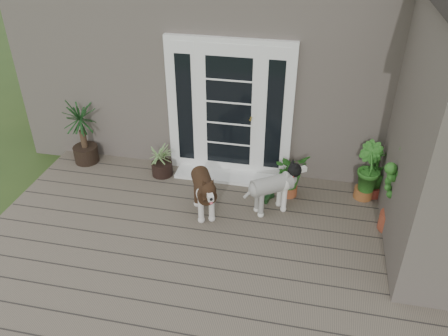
# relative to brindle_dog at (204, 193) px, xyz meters

# --- Properties ---
(deck) EXTENTS (6.20, 4.60, 0.12)m
(deck) POSITION_rel_brindle_dog_xyz_m (0.32, -1.04, -0.40)
(deck) COLOR #6B5B4C
(deck) RESTS_ON ground
(house_main) EXTENTS (7.40, 4.00, 3.10)m
(house_main) POSITION_rel_brindle_dog_xyz_m (0.32, 3.21, 1.09)
(house_main) COLOR #665E54
(house_main) RESTS_ON ground
(door_unit) EXTENTS (1.90, 0.14, 2.15)m
(door_unit) POSITION_rel_brindle_dog_xyz_m (0.12, 1.16, 0.73)
(door_unit) COLOR white
(door_unit) RESTS_ON deck
(door_step) EXTENTS (1.60, 0.40, 0.05)m
(door_step) POSITION_rel_brindle_dog_xyz_m (0.12, 0.96, -0.32)
(door_step) COLOR white
(door_step) RESTS_ON deck
(brindle_dog) EXTENTS (0.66, 0.90, 0.69)m
(brindle_dog) POSITION_rel_brindle_dog_xyz_m (0.00, 0.00, 0.00)
(brindle_dog) COLOR #3C2516
(brindle_dog) RESTS_ON deck
(white_dog) EXTENTS (0.82, 0.70, 0.64)m
(white_dog) POSITION_rel_brindle_dog_xyz_m (0.90, 0.25, -0.02)
(white_dog) COLOR beige
(white_dog) RESTS_ON deck
(spider_plant) EXTENTS (0.67, 0.67, 0.58)m
(spider_plant) POSITION_rel_brindle_dog_xyz_m (-0.90, 0.83, -0.05)
(spider_plant) COLOR #7F9159
(spider_plant) RESTS_ON deck
(yucca) EXTENTS (0.79, 0.79, 1.09)m
(yucca) POSITION_rel_brindle_dog_xyz_m (-2.26, 0.96, 0.20)
(yucca) COLOR black
(yucca) RESTS_ON deck
(herb_a) EXTENTS (0.68, 0.68, 0.61)m
(herb_a) POSITION_rel_brindle_dog_xyz_m (1.12, 0.69, -0.04)
(herb_a) COLOR #26621C
(herb_a) RESTS_ON deck
(herb_b) EXTENTS (0.60, 0.60, 0.67)m
(herb_b) POSITION_rel_brindle_dog_xyz_m (2.20, 0.85, -0.01)
(herb_b) COLOR #19591B
(herb_b) RESTS_ON deck
(herb_c) EXTENTS (0.55, 0.55, 0.61)m
(herb_c) POSITION_rel_brindle_dog_xyz_m (2.34, 0.96, -0.04)
(herb_c) COLOR #2A651C
(herb_c) RESTS_ON deck
(sapling) EXTENTS (0.52, 0.52, 1.73)m
(sapling) POSITION_rel_brindle_dog_xyz_m (2.52, 0.18, 0.52)
(sapling) COLOR #205317
(sapling) RESTS_ON deck
(clog_left) EXTENTS (0.19, 0.30, 0.08)m
(clog_left) POSITION_rel_brindle_dog_xyz_m (0.82, 0.50, -0.30)
(clog_left) COLOR black
(clog_left) RESTS_ON deck
(clog_right) EXTENTS (0.31, 0.33, 0.09)m
(clog_right) POSITION_rel_brindle_dog_xyz_m (0.79, 0.51, -0.30)
(clog_right) COLOR black
(clog_right) RESTS_ON deck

